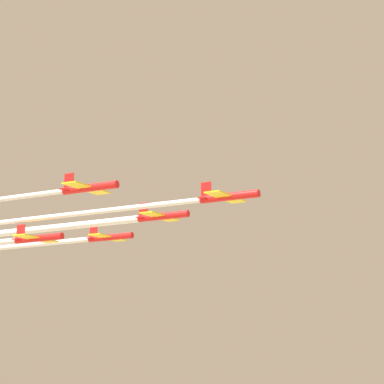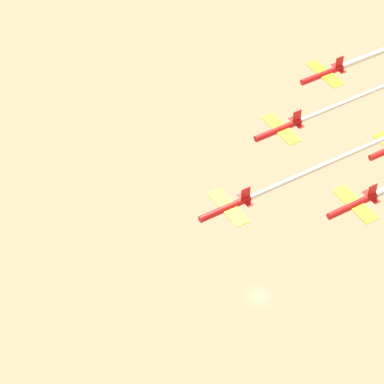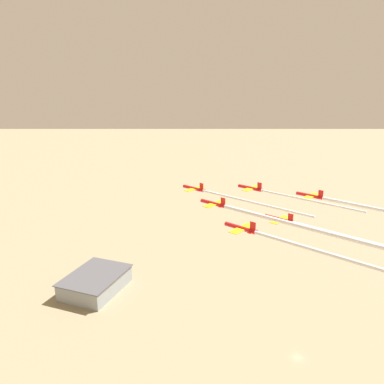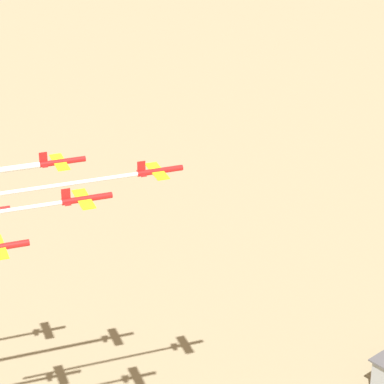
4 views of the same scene
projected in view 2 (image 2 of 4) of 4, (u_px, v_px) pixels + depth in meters
ground_plane at (259, 296)px, 228.77m from camera, size 3000.00×3000.00×0.00m
jet_0 at (227, 208)px, 146.09m from camera, size 9.21×9.46×3.20m
jet_1 at (354, 205)px, 146.01m from camera, size 9.21×9.46×3.20m
jet_2 at (280, 129)px, 158.10m from camera, size 9.21×9.46×3.20m
jet_5 at (324, 74)px, 172.10m from camera, size 9.21×9.46×3.20m
smoke_trail_0 at (351, 153)px, 155.53m from camera, size 16.01×39.35×0.79m
smoke_trail_2 at (378, 89)px, 166.24m from camera, size 13.42×32.81×0.75m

